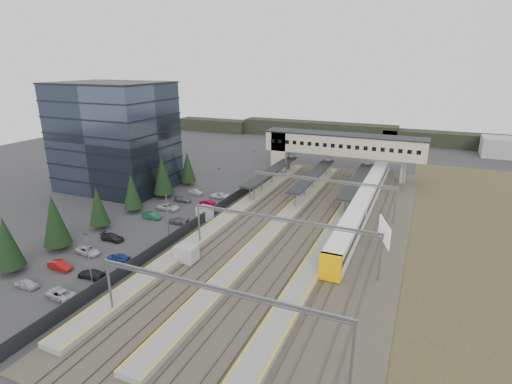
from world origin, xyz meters
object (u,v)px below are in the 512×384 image
at_px(office_building, 115,137).
at_px(train, 366,198).
at_px(billboard, 384,233).
at_px(footbridge, 332,146).
at_px(relay_cabin_far, 205,213).
at_px(relay_cabin_near, 186,254).

bearing_deg(office_building, train, 8.76).
bearing_deg(billboard, office_building, 169.28).
distance_m(office_building, footbridge, 53.18).
bearing_deg(relay_cabin_far, relay_cabin_near, -68.71).
relative_size(footbridge, billboard, 6.59).
bearing_deg(footbridge, office_building, -145.53).
relative_size(office_building, billboard, 3.96).
relative_size(relay_cabin_near, billboard, 0.52).
bearing_deg(footbridge, train, -60.08).
relative_size(footbridge, train, 0.63).
distance_m(office_building, train, 57.54).
bearing_deg(train, billboard, -74.63).
bearing_deg(footbridge, billboard, -66.77).
distance_m(relay_cabin_near, train, 40.06).
bearing_deg(footbridge, relay_cabin_near, -98.91).
bearing_deg(train, office_building, -171.24).
relative_size(train, billboard, 10.41).
bearing_deg(office_building, footbridge, 34.47).
height_order(footbridge, train, footbridge).
bearing_deg(train, relay_cabin_far, -146.57).
relative_size(relay_cabin_near, relay_cabin_far, 1.10).
relative_size(relay_cabin_near, train, 0.05).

